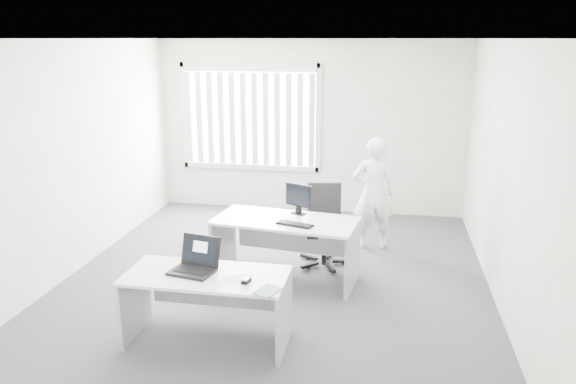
% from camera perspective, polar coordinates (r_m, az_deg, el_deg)
% --- Properties ---
extents(ground, '(6.00, 6.00, 0.00)m').
position_cam_1_polar(ground, '(6.75, -1.44, -9.20)').
color(ground, '#504F57').
rests_on(ground, ground).
extents(wall_back, '(5.00, 0.02, 2.80)m').
position_cam_1_polar(wall_back, '(9.20, 2.26, 6.57)').
color(wall_back, white).
rests_on(wall_back, ground).
extents(wall_front, '(5.00, 0.02, 2.80)m').
position_cam_1_polar(wall_front, '(3.55, -11.42, -8.27)').
color(wall_front, white).
rests_on(wall_front, ground).
extents(wall_left, '(0.02, 6.00, 2.80)m').
position_cam_1_polar(wall_left, '(7.22, -21.38, 3.08)').
color(wall_left, white).
rests_on(wall_left, ground).
extents(wall_right, '(0.02, 6.00, 2.80)m').
position_cam_1_polar(wall_right, '(6.30, 21.36, 1.41)').
color(wall_right, white).
rests_on(wall_right, ground).
extents(ceiling, '(5.00, 6.00, 0.02)m').
position_cam_1_polar(ceiling, '(6.14, -1.62, 15.32)').
color(ceiling, white).
rests_on(ceiling, wall_back).
extents(window, '(2.32, 0.06, 1.76)m').
position_cam_1_polar(window, '(9.33, -3.91, 7.60)').
color(window, beige).
rests_on(window, wall_back).
extents(blinds, '(2.20, 0.10, 1.50)m').
position_cam_1_polar(blinds, '(9.28, -4.00, 7.37)').
color(blinds, silver).
rests_on(blinds, wall_back).
extents(desk_near, '(1.52, 0.72, 0.69)m').
position_cam_1_polar(desk_near, '(5.39, -8.24, -10.15)').
color(desk_near, silver).
rests_on(desk_near, ground).
extents(desk_far, '(1.75, 0.99, 0.76)m').
position_cam_1_polar(desk_far, '(6.64, -0.25, -4.54)').
color(desk_far, silver).
rests_on(desk_far, ground).
extents(office_chair, '(0.67, 0.67, 1.03)m').
position_cam_1_polar(office_chair, '(7.22, 3.69, -4.81)').
color(office_chair, black).
rests_on(office_chair, ground).
extents(person, '(0.63, 0.47, 1.55)m').
position_cam_1_polar(person, '(7.67, 8.67, -0.15)').
color(person, white).
rests_on(person, ground).
extents(laptop, '(0.47, 0.43, 0.31)m').
position_cam_1_polar(laptop, '(5.30, -9.81, -6.57)').
color(laptop, black).
rests_on(laptop, desk_near).
extents(paper_sheet, '(0.32, 0.27, 0.00)m').
position_cam_1_polar(paper_sheet, '(5.17, -5.15, -8.82)').
color(paper_sheet, white).
rests_on(paper_sheet, desk_near).
extents(mouse, '(0.08, 0.11, 0.04)m').
position_cam_1_polar(mouse, '(5.09, -4.27, -8.94)').
color(mouse, silver).
rests_on(mouse, paper_sheet).
extents(booklet, '(0.24, 0.28, 0.01)m').
position_cam_1_polar(booklet, '(4.92, -2.09, -10.02)').
color(booklet, white).
rests_on(booklet, desk_near).
extents(keyboard, '(0.45, 0.26, 0.02)m').
position_cam_1_polar(keyboard, '(6.37, 0.71, -3.31)').
color(keyboard, black).
rests_on(keyboard, desk_far).
extents(monitor, '(0.38, 0.26, 0.37)m').
position_cam_1_polar(monitor, '(6.72, 1.10, -0.72)').
color(monitor, black).
rests_on(monitor, desk_far).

